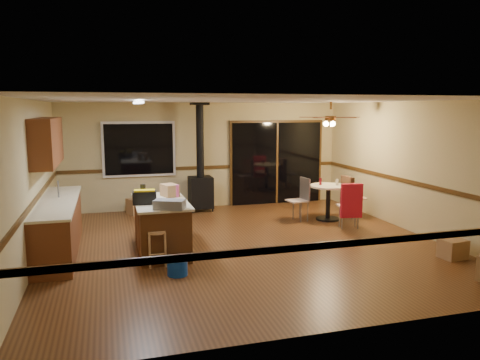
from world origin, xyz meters
name	(u,v)px	position (x,y,z in m)	size (l,w,h in m)	color
floor	(245,245)	(0.00, 0.00, 0.00)	(7.00, 7.00, 0.00)	#553117
ceiling	(245,100)	(0.00, 0.00, 2.60)	(7.00, 7.00, 0.00)	silver
wall_back	(205,155)	(0.00, 3.50, 1.30)	(7.00, 7.00, 0.00)	tan
wall_front	(338,218)	(0.00, -3.50, 1.30)	(7.00, 7.00, 0.00)	tan
wall_left	(32,183)	(-3.50, 0.00, 1.30)	(7.00, 7.00, 0.00)	tan
wall_right	(413,167)	(3.50, 0.00, 1.30)	(7.00, 7.00, 0.00)	tan
chair_rail	(245,191)	(0.00, 0.00, 1.00)	(7.00, 7.00, 0.08)	#462D11
window	(139,149)	(-1.60, 3.45, 1.50)	(1.72, 0.10, 1.32)	black
sliding_door	(277,163)	(1.90, 3.45, 1.05)	(2.52, 0.10, 2.10)	black
lower_cabinets	(59,227)	(-3.20, 0.50, 0.43)	(0.60, 3.00, 0.86)	brown
countertop	(57,202)	(-3.20, 0.50, 0.88)	(0.64, 3.04, 0.04)	beige
upper_cabinets	(47,141)	(-3.33, 0.70, 1.90)	(0.35, 2.00, 0.80)	brown
kitchen_island	(161,226)	(-1.50, 0.00, 0.45)	(0.88, 1.68, 0.90)	#502C14
wood_stove	(201,181)	(-0.20, 3.05, 0.73)	(0.55, 0.50, 2.52)	black
ceiling_fan	(330,120)	(2.34, 1.35, 2.21)	(0.24, 0.24, 0.55)	brown
fluorescent_strip	(138,102)	(-1.80, 0.30, 2.56)	(0.10, 1.20, 0.04)	white
toolbox_grey	(170,204)	(-1.44, -0.71, 0.97)	(0.47, 0.26, 0.15)	slate
toolbox_black	(145,198)	(-1.78, -0.21, 1.01)	(0.38, 0.20, 0.21)	black
toolbox_yellow_lid	(144,191)	(-1.78, -0.21, 1.13)	(0.34, 0.18, 0.03)	gold
box_on_island	(170,190)	(-1.29, 0.36, 1.01)	(0.24, 0.33, 0.22)	#996F44
bottle_dark	(143,193)	(-1.79, -0.06, 1.05)	(0.09, 0.09, 0.31)	black
bottle_pink	(177,191)	(-1.18, 0.25, 1.01)	(0.07, 0.07, 0.22)	#D84C8C
bottle_white	(167,189)	(-1.31, 0.61, 0.99)	(0.06, 0.06, 0.18)	white
bar_stool	(157,248)	(-1.66, -0.72, 0.29)	(0.32, 0.32, 0.58)	tan
blue_bucket	(177,267)	(-1.41, -1.23, 0.13)	(0.30, 0.30, 0.25)	#0D3CB7
dining_table	(328,196)	(2.34, 1.35, 0.53)	(0.83, 0.83, 0.78)	black
glass_red	(320,181)	(2.19, 1.45, 0.86)	(0.06, 0.06, 0.15)	#590C14
glass_cream	(337,182)	(2.52, 1.30, 0.85)	(0.06, 0.06, 0.14)	beige
chair_left	(301,194)	(1.75, 1.46, 0.59)	(0.45, 0.45, 0.51)	#BFA48E
chair_near	(351,201)	(2.41, 0.47, 0.60)	(0.49, 0.53, 0.70)	#BFA48E
chair_right	(348,192)	(2.86, 1.40, 0.60)	(0.47, 0.44, 0.70)	#BFA48E
box_under_window	(138,206)	(-1.68, 3.10, 0.19)	(0.47, 0.38, 0.38)	#996F44
box_corner_b	(453,249)	(3.10, -1.69, 0.16)	(0.39, 0.33, 0.32)	#996F44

